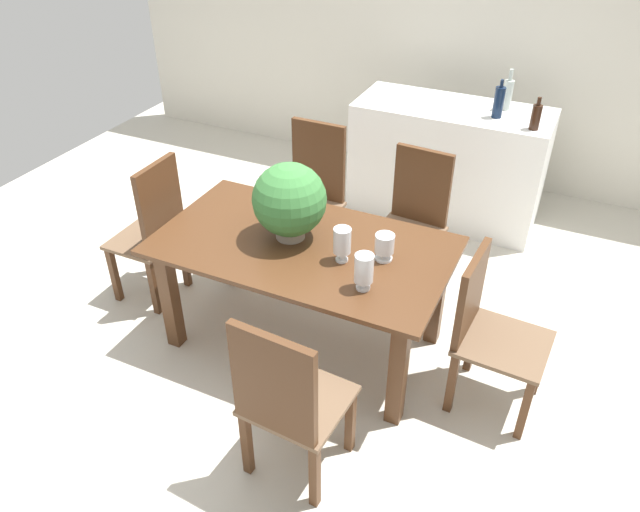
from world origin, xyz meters
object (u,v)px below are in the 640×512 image
(flower_centerpiece, at_px, (289,201))
(crystal_vase_left, at_px, (364,269))
(wine_bottle_clear, at_px, (508,94))
(wine_glass, at_px, (268,191))
(wine_bottle_green, at_px, (536,117))
(chair_far_right, at_px, (415,214))
(crystal_vase_center_near, at_px, (342,242))
(chair_foot_end, at_px, (487,326))
(dining_table, at_px, (303,262))
(chair_near_right, at_px, (286,399))
(wine_bottle_tall, at_px, (499,102))
(crystal_vase_right, at_px, (385,245))
(chair_head_end, at_px, (154,228))
(kitchen_counter, at_px, (447,163))
(chair_far_left, at_px, (313,188))

(flower_centerpiece, bearing_deg, crystal_vase_left, -26.15)
(wine_bottle_clear, bearing_deg, wine_glass, -121.34)
(crystal_vase_left, height_order, wine_bottle_green, wine_bottle_green)
(chair_far_right, xyz_separation_m, crystal_vase_center_near, (-0.12, -0.99, 0.33))
(chair_foot_end, relative_size, wine_bottle_clear, 3.03)
(crystal_vase_left, bearing_deg, chair_far_right, 93.86)
(crystal_vase_center_near, distance_m, wine_bottle_green, 1.98)
(dining_table, xyz_separation_m, crystal_vase_left, (0.48, -0.25, 0.25))
(flower_centerpiece, distance_m, wine_bottle_green, 2.05)
(chair_near_right, height_order, wine_bottle_clear, wine_bottle_clear)
(chair_foot_end, distance_m, wine_glass, 1.56)
(wine_bottle_tall, bearing_deg, crystal_vase_right, -96.46)
(chair_near_right, distance_m, chair_far_right, 1.88)
(flower_centerpiece, height_order, wine_bottle_tall, wine_bottle_tall)
(crystal_vase_center_near, height_order, wine_bottle_green, wine_bottle_green)
(chair_near_right, distance_m, crystal_vase_center_near, 0.95)
(chair_head_end, height_order, chair_far_right, chair_head_end)
(crystal_vase_right, xyz_separation_m, wine_bottle_clear, (0.24, 2.04, 0.24))
(chair_near_right, bearing_deg, wine_bottle_green, -98.60)
(chair_near_right, bearing_deg, crystal_vase_left, -93.93)
(chair_far_right, xyz_separation_m, wine_bottle_green, (0.58, 0.85, 0.51))
(chair_head_end, relative_size, wine_bottle_green, 4.41)
(crystal_vase_left, relative_size, wine_bottle_tall, 0.73)
(crystal_vase_center_near, xyz_separation_m, wine_bottle_clear, (0.44, 2.15, 0.20))
(dining_table, relative_size, chair_far_right, 1.72)
(dining_table, bearing_deg, kitchen_counter, 79.98)
(chair_near_right, xyz_separation_m, flower_centerpiece, (-0.48, 0.98, 0.44))
(crystal_vase_center_near, xyz_separation_m, wine_bottle_tall, (0.42, 1.96, 0.20))
(flower_centerpiece, relative_size, crystal_vase_center_near, 2.25)
(wine_bottle_green, relative_size, wine_bottle_tall, 0.83)
(crystal_vase_center_near, bearing_deg, kitchen_counter, 87.86)
(chair_head_end, bearing_deg, chair_far_left, 142.56)
(wine_bottle_tall, bearing_deg, wine_bottle_green, -21.90)
(wine_bottle_clear, xyz_separation_m, wine_bottle_tall, (-0.03, -0.19, -0.00))
(crystal_vase_center_near, distance_m, wine_glass, 0.74)
(flower_centerpiece, bearing_deg, wine_bottle_clear, 68.36)
(dining_table, bearing_deg, wine_bottle_green, 61.17)
(kitchen_counter, bearing_deg, crystal_vase_right, -86.09)
(crystal_vase_right, bearing_deg, wine_glass, 165.16)
(chair_far_left, bearing_deg, kitchen_counter, 55.16)
(wine_glass, relative_size, kitchen_counter, 0.11)
(chair_foot_end, height_order, wine_bottle_tall, wine_bottle_tall)
(chair_foot_end, height_order, kitchen_counter, kitchen_counter)
(wine_bottle_green, bearing_deg, wine_bottle_clear, 130.47)
(chair_head_end, xyz_separation_m, wine_glass, (0.72, 0.28, 0.30))
(chair_near_right, distance_m, crystal_vase_right, 1.04)
(chair_head_end, distance_m, wine_glass, 0.83)
(chair_foot_end, height_order, chair_far_left, chair_far_left)
(chair_far_left, xyz_separation_m, wine_bottle_tall, (1.08, 0.96, 0.51))
(flower_centerpiece, xyz_separation_m, wine_bottle_green, (1.08, 1.75, 0.06))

